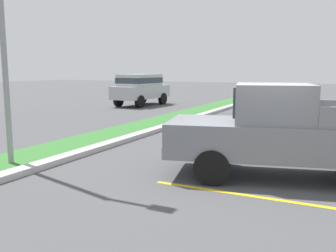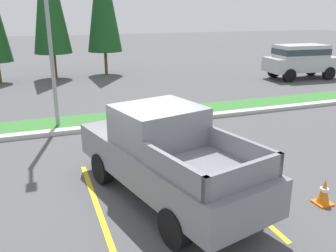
% 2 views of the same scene
% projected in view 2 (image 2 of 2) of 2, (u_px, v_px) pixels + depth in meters
% --- Properties ---
extents(ground_plane, '(120.00, 120.00, 0.00)m').
position_uv_depth(ground_plane, '(145.00, 190.00, 8.61)').
color(ground_plane, '#4C4C4F').
extents(parking_line_near, '(0.12, 4.80, 0.01)m').
position_uv_depth(parking_line_near, '(99.00, 210.00, 7.74)').
color(parking_line_near, yellow).
rests_on(parking_line_near, ground).
extents(parking_line_far, '(0.12, 4.80, 0.01)m').
position_uv_depth(parking_line_far, '(226.00, 187.00, 8.77)').
color(parking_line_far, yellow).
rests_on(parking_line_far, ground).
extents(curb_strip, '(56.00, 0.40, 0.15)m').
position_uv_depth(curb_strip, '(105.00, 127.00, 13.05)').
color(curb_strip, '#B2B2AD').
rests_on(curb_strip, ground).
extents(grass_median, '(56.00, 1.80, 0.06)m').
position_uv_depth(grass_median, '(100.00, 120.00, 14.05)').
color(grass_median, '#387533').
rests_on(grass_median, ground).
extents(pickup_truck_main, '(3.09, 5.52, 2.10)m').
position_uv_depth(pickup_truck_main, '(165.00, 155.00, 7.98)').
color(pickup_truck_main, black).
rests_on(pickup_truck_main, ground).
extents(suv_distant, '(4.72, 2.22, 2.10)m').
position_uv_depth(suv_distant, '(301.00, 59.00, 22.40)').
color(suv_distant, black).
rests_on(suv_distant, ground).
extents(street_light, '(0.24, 1.49, 7.06)m').
position_uv_depth(street_light, '(47.00, 11.00, 11.98)').
color(street_light, gray).
rests_on(street_light, ground).
extents(traffic_cone, '(0.36, 0.36, 0.60)m').
position_uv_depth(traffic_cone, '(324.00, 192.00, 7.91)').
color(traffic_cone, orange).
rests_on(traffic_cone, ground).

